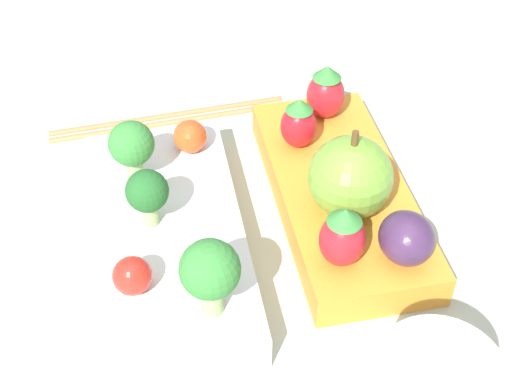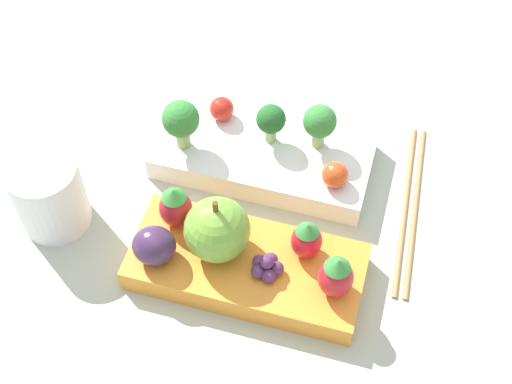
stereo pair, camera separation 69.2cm
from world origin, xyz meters
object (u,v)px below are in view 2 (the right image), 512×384
at_px(broccoli_floret_2, 271,120).
at_px(grape_cluster, 267,266).
at_px(cherry_tomato_0, 335,175).
at_px(cherry_tomato_1, 222,109).
at_px(strawberry_1, 336,276).
at_px(plum, 154,246).
at_px(strawberry_0, 307,239).
at_px(broccoli_floret_0, 181,120).
at_px(apple, 217,230).
at_px(bento_box_fruit, 247,266).
at_px(strawberry_2, 175,206).
at_px(chopsticks_pair, 411,207).
at_px(broccoli_floret_1, 320,123).
at_px(drinking_cup, 49,195).
at_px(bento_box_savoury, 264,154).

relative_size(broccoli_floret_2, grape_cluster, 1.52).
xyz_separation_m(cherry_tomato_0, cherry_tomato_1, (-0.12, 0.07, -0.00)).
xyz_separation_m(strawberry_1, plum, (-0.16, 0.02, -0.01)).
relative_size(plum, grape_cluster, 1.32).
height_order(cherry_tomato_1, strawberry_0, strawberry_0).
height_order(cherry_tomato_0, grape_cluster, cherry_tomato_0).
xyz_separation_m(broccoli_floret_0, apple, (0.05, -0.12, -0.01)).
xyz_separation_m(bento_box_fruit, apple, (-0.03, 0.01, 0.04)).
relative_size(strawberry_2, chopsticks_pair, 0.23).
height_order(broccoli_floret_1, cherry_tomato_1, broccoli_floret_1).
distance_m(broccoli_floret_0, drinking_cup, 0.14).
relative_size(strawberry_0, chopsticks_pair, 0.21).
bearing_deg(drinking_cup, apple, -10.90).
distance_m(broccoli_floret_0, strawberry_1, 0.22).
distance_m(broccoli_floret_2, chopsticks_pair, 0.16).
height_order(bento_box_savoury, plum, plum).
distance_m(strawberry_2, drinking_cup, 0.12).
bearing_deg(cherry_tomato_1, broccoli_floret_1, -14.22).
distance_m(strawberry_1, plum, 0.16).
relative_size(plum, chopsticks_pair, 0.19).
xyz_separation_m(bento_box_savoury, strawberry_2, (-0.07, -0.10, 0.04)).
relative_size(broccoli_floret_2, apple, 0.65).
bearing_deg(grape_cluster, strawberry_0, 36.42).
relative_size(cherry_tomato_1, apple, 0.36).
bearing_deg(broccoli_floret_1, plum, -132.38).
bearing_deg(grape_cluster, broccoli_floret_1, 77.03).
xyz_separation_m(strawberry_0, plum, (-0.13, -0.02, -0.00)).
relative_size(cherry_tomato_0, grape_cluster, 0.87).
bearing_deg(broccoli_floret_1, chopsticks_pair, -26.87).
bearing_deg(strawberry_0, broccoli_floret_0, 139.43).
relative_size(cherry_tomato_1, plum, 0.64).
xyz_separation_m(bento_box_savoury, plum, (-0.08, -0.14, 0.03)).
bearing_deg(drinking_cup, broccoli_floret_2, 27.37).
bearing_deg(plum, drinking_cup, 156.91).
bearing_deg(broccoli_floret_0, drinking_cup, -142.50).
bearing_deg(plum, grape_cluster, -2.23).
height_order(bento_box_savoury, strawberry_2, strawberry_2).
bearing_deg(apple, broccoli_floret_2, 75.99).
height_order(strawberry_0, strawberry_1, strawberry_1).
distance_m(bento_box_savoury, drinking_cup, 0.22).
distance_m(broccoli_floret_2, grape_cluster, 0.16).
bearing_deg(cherry_tomato_1, strawberry_2, -99.66).
distance_m(broccoli_floret_2, apple, 0.14).
distance_m(apple, grape_cluster, 0.06).
xyz_separation_m(cherry_tomato_0, strawberry_0, (-0.02, -0.08, 0.01)).
distance_m(bento_box_fruit, grape_cluster, 0.03).
xyz_separation_m(broccoli_floret_2, strawberry_0, (0.05, -0.13, -0.01)).
relative_size(strawberry_1, chopsticks_pair, 0.23).
bearing_deg(strawberry_0, drinking_cup, 173.69).
distance_m(cherry_tomato_1, grape_cluster, 0.19).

